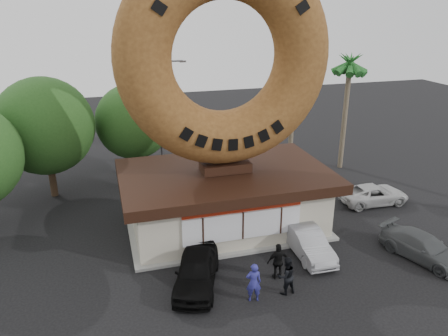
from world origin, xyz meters
TOP-DOWN VIEW (x-y plane):
  - ground at (0.00, 0.00)m, footprint 90.00×90.00m
  - donut_shop at (0.00, 5.98)m, footprint 11.20×7.20m
  - giant_donut at (0.00, 6.00)m, footprint 10.84×2.76m
  - tree_west at (-9.50, 13.00)m, footprint 6.00×6.00m
  - tree_mid at (-4.00, 15.00)m, footprint 5.20×5.20m
  - palm_near at (7.50, 14.00)m, footprint 2.60×2.60m
  - palm_far at (11.00, 12.50)m, footprint 2.60×2.60m
  - street_lamp at (-1.86, 16.00)m, footprint 2.11×0.20m
  - person_left at (-0.71, -0.67)m, footprint 0.72×0.54m
  - person_center at (0.79, -0.58)m, footprint 0.93×0.77m
  - person_right at (0.88, 0.52)m, footprint 1.05×0.49m
  - car_black at (-2.75, 1.04)m, footprint 3.11×4.66m
  - car_silver at (3.08, 2.00)m, footprint 1.47×4.04m
  - car_grey at (8.29, 0.09)m, footprint 3.05×4.60m
  - car_white at (9.69, 6.24)m, footprint 4.34×2.12m

SIDE VIEW (x-z plane):
  - ground at x=0.00m, z-range 0.00..0.00m
  - car_white at x=9.69m, z-range 0.00..1.19m
  - car_grey at x=8.29m, z-range 0.00..1.24m
  - car_silver at x=3.08m, z-range 0.00..1.32m
  - car_black at x=-2.75m, z-range 0.00..1.47m
  - person_center at x=0.79m, z-range 0.00..1.74m
  - person_right at x=0.88m, z-range 0.00..1.75m
  - person_left at x=-0.71m, z-range 0.00..1.77m
  - donut_shop at x=0.00m, z-range -0.13..3.67m
  - tree_mid at x=-4.00m, z-range 0.70..7.33m
  - street_lamp at x=-1.86m, z-range 0.48..8.48m
  - tree_west at x=-9.50m, z-range 0.82..8.47m
  - palm_far at x=11.00m, z-range 3.11..11.86m
  - palm_near at x=7.50m, z-range 3.54..13.29m
  - giant_donut at x=0.00m, z-range 3.80..14.64m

